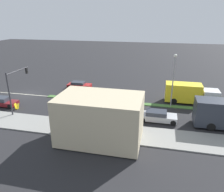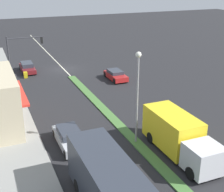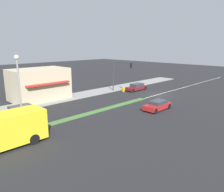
% 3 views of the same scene
% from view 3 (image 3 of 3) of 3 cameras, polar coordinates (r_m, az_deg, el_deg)
% --- Properties ---
extents(ground_plane, '(160.00, 160.00, 0.00)m').
position_cam_3_polar(ground_plane, '(25.56, -11.57, -6.11)').
color(ground_plane, '#232326').
extents(sidewalk_right, '(4.00, 73.00, 0.12)m').
position_cam_3_polar(sidewalk_right, '(32.96, -21.01, -2.25)').
color(sidewalk_right, gray).
rests_on(sidewalk_right, ground).
extents(lane_marking_center, '(0.16, 60.00, 0.01)m').
position_cam_3_polar(lane_marking_center, '(38.06, 11.59, 0.27)').
color(lane_marking_center, beige).
rests_on(lane_marking_center, ground).
extents(building_corner_store, '(5.91, 8.30, 4.75)m').
position_cam_3_polar(building_corner_store, '(35.19, -18.47, 2.96)').
color(building_corner_store, '#C6B793').
rests_on(building_corner_store, sidewalk_right).
extents(traffic_signal_main, '(4.59, 0.34, 5.60)m').
position_cam_3_polar(traffic_signal_main, '(38.87, 1.83, 6.63)').
color(traffic_signal_main, '#333338').
rests_on(traffic_signal_main, sidewalk_right).
extents(street_lamp, '(0.44, 0.44, 7.37)m').
position_cam_3_polar(street_lamp, '(22.13, -23.10, 2.89)').
color(street_lamp, gray).
rests_on(street_lamp, median_strip).
extents(pedestrian, '(0.34, 0.34, 1.67)m').
position_cam_3_polar(pedestrian, '(35.53, -12.67, 0.94)').
color(pedestrian, '#282D42').
rests_on(pedestrian, sidewalk_right).
extents(warning_aframe_sign, '(0.45, 0.53, 0.84)m').
position_cam_3_polar(warning_aframe_sign, '(39.59, 2.94, 1.65)').
color(warning_aframe_sign, yellow).
rests_on(warning_aframe_sign, ground).
extents(delivery_truck, '(2.44, 7.50, 2.87)m').
position_cam_3_polar(delivery_truck, '(20.11, -26.80, -8.24)').
color(delivery_truck, silver).
rests_on(delivery_truck, ground).
extents(sedan_maroon, '(1.75, 4.54, 1.28)m').
position_cam_3_polar(sedan_maroon, '(41.35, 6.38, 2.35)').
color(sedan_maroon, maroon).
rests_on(sedan_maroon, ground).
extents(sedan_silver, '(1.87, 4.50, 1.32)m').
position_cam_3_polar(sedan_silver, '(28.19, -23.04, -3.72)').
color(sedan_silver, '#B7BABF').
rests_on(sedan_silver, ground).
extents(hatchback_red, '(1.82, 4.10, 1.21)m').
position_cam_3_polar(hatchback_red, '(29.28, 11.77, -2.40)').
color(hatchback_red, '#AD1E1E').
rests_on(hatchback_red, ground).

